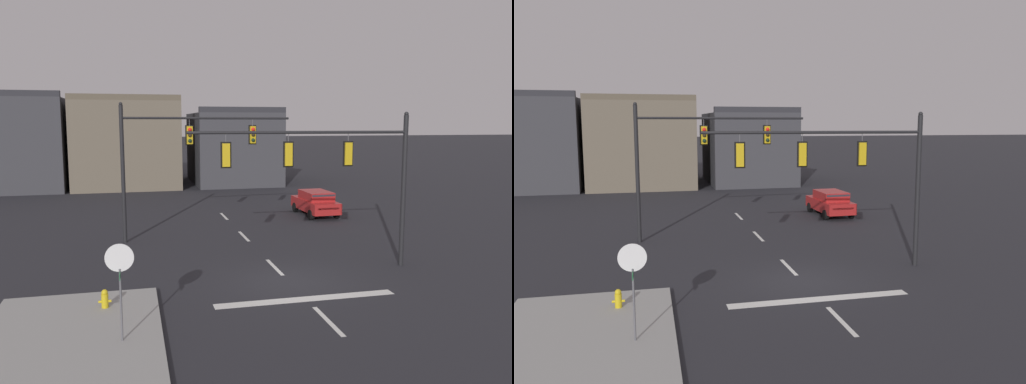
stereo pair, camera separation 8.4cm
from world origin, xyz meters
The scene contains 10 objects.
ground_plane centered at (0.00, 0.00, 0.00)m, with size 400.00×400.00×0.00m, color #232328.
sidewalk_near_corner centered at (-7.47, -4.00, 0.07)m, with size 5.00×8.00×0.15m, color gray.
stop_bar_paint centered at (0.00, -2.00, 0.00)m, with size 6.40×0.50×0.01m, color silver.
lane_centreline centered at (0.00, 2.00, 0.00)m, with size 0.16×26.40×0.01m.
signal_mast_near_side centered at (2.28, 1.25, 4.34)m, with size 9.00×0.77×6.44m.
signal_mast_far_side centered at (-3.53, 8.20, 4.68)m, with size 8.80×0.65×6.98m.
stop_sign centered at (-6.07, -4.31, 2.14)m, with size 0.76×0.64×2.83m.
car_lot_nearside centered at (5.84, 12.93, 0.86)m, with size 2.01×4.50×1.61m.
fire_hydrant centered at (-6.64, -1.63, 0.33)m, with size 0.40×0.30×0.75m.
building_row centered at (-6.61, 32.62, 3.86)m, with size 30.03×13.11×8.60m.
Camera 1 is at (-5.66, -17.93, 6.00)m, focal length 35.83 mm.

